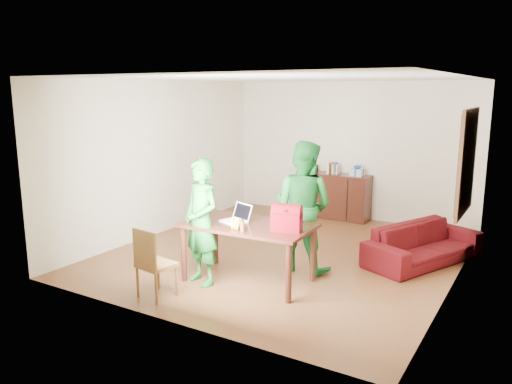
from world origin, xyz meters
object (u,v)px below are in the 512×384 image
Objects in this scene: person_far at (303,206)px; red_bag at (287,220)px; chair at (156,277)px; laptop at (233,219)px; bottle at (242,225)px; sofa at (423,244)px; table at (248,231)px; person_near at (201,222)px.

red_bag is (0.18, -0.84, 0.01)m from person_far.
laptop reaches higher than chair.
laptop is at bearing 136.91° from bottle.
red_bag is at bearing 105.43° from person_far.
table is at bearing 161.30° from sofa.
chair reaches higher than sofa.
person_near reaches higher than red_bag.
person_far is at bearing 88.39° from red_bag.
laptop is 1.09× the size of red_bag.
person_far is at bearing 59.78° from table.
laptop is 0.48m from bottle.
person_far is (0.41, 0.80, 0.23)m from table.
bottle is 0.08× the size of sofa.
chair is 0.46× the size of sofa.
red_bag is at bearing 35.13° from bottle.
table is 1.04× the size of person_near.
laptop is at bearing 68.29° from person_near.
person_near reaches higher than table.
chair is at bearing 164.18° from sofa.
red_bag is 0.19× the size of sofa.
person_near reaches higher than sofa.
person_far is at bearing 72.81° from laptop.
red_bag is (1.08, 0.33, 0.09)m from person_near.
table is at bearing 55.06° from person_near.
person_far is 1.96m from sofa.
table is 0.93m from person_far.
person_far reaches higher than table.
chair is 2.43× the size of red_bag.
person_far reaches higher than laptop.
table is 0.90× the size of sofa.
person_far is 1.05m from laptop.
table is 0.64m from red_bag.
red_bag is at bearing 19.07° from laptop.
chair is 0.53× the size of person_near.
bottle is at bearing -72.22° from table.
person_far is at bearing 66.79° from chair.
bottle is 0.56m from red_bag.
chair is at bearing -89.37° from person_near.
person_near reaches higher than laptop.
red_bag reaches higher than laptop.
person_near is at bearing 80.52° from chair.
red_bag reaches higher than table.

